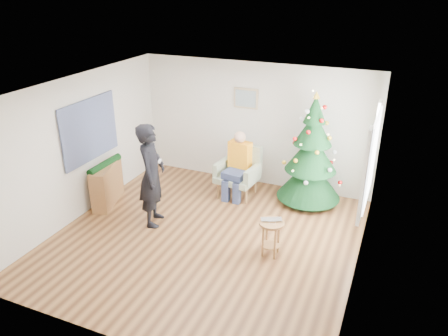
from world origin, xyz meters
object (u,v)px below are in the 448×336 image
at_px(stool, 271,238).
at_px(armchair, 239,177).
at_px(console, 107,184).
at_px(christmas_tree, 311,155).
at_px(standing_man, 152,175).

xyz_separation_m(stool, armchair, (-1.25, 1.80, 0.07)).
bearing_deg(stool, console, 172.65).
xyz_separation_m(christmas_tree, stool, (-0.14, -2.04, -0.70)).
xyz_separation_m(christmas_tree, console, (-3.65, -1.59, -0.61)).
bearing_deg(armchair, standing_man, -113.80).
relative_size(stool, console, 0.61).
bearing_deg(stool, standing_man, 176.04).
height_order(christmas_tree, standing_man, christmas_tree).
relative_size(stool, standing_man, 0.32).
bearing_deg(stool, christmas_tree, 85.93).
relative_size(stool, armchair, 0.59).
bearing_deg(console, standing_man, -29.68).
bearing_deg(console, stool, -23.68).
xyz_separation_m(christmas_tree, standing_man, (-2.40, -1.88, -0.07)).
bearing_deg(stool, armchair, 124.84).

